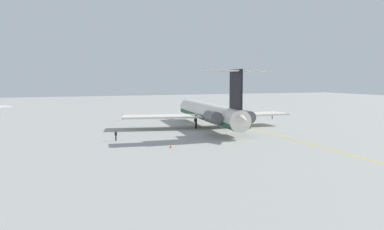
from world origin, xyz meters
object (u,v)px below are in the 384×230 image
(ground_crew_near_tail, at_px, (116,134))
(ground_crew_portside, at_px, (272,115))
(ground_crew_near_nose, at_px, (123,116))
(safety_cone_nose, at_px, (235,116))
(main_jetliner, at_px, (210,113))
(safety_cone_wingtip, at_px, (171,146))

(ground_crew_near_tail, relative_size, ground_crew_portside, 1.07)
(ground_crew_near_nose, relative_size, ground_crew_near_tail, 0.91)
(ground_crew_near_tail, bearing_deg, ground_crew_portside, 143.70)
(ground_crew_near_nose, xyz_separation_m, safety_cone_nose, (-2.25, -32.16, -0.78))
(main_jetliner, height_order, ground_crew_near_tail, main_jetliner)
(ground_crew_near_tail, height_order, safety_cone_nose, ground_crew_near_tail)
(ground_crew_portside, relative_size, safety_cone_wingtip, 3.09)
(main_jetliner, xyz_separation_m, ground_crew_portside, (11.57, -23.69, -2.36))
(safety_cone_wingtip, bearing_deg, main_jetliner, -38.75)
(ground_crew_near_tail, distance_m, safety_cone_wingtip, 12.21)
(safety_cone_nose, bearing_deg, ground_crew_near_tail, 127.38)
(safety_cone_nose, relative_size, safety_cone_wingtip, 1.00)
(ground_crew_near_tail, relative_size, safety_cone_wingtip, 3.32)
(ground_crew_near_nose, height_order, safety_cone_nose, ground_crew_near_nose)
(ground_crew_near_nose, relative_size, safety_cone_wingtip, 3.03)
(ground_crew_portside, xyz_separation_m, safety_cone_wingtip, (-31.36, 39.58, -0.80))
(ground_crew_near_tail, xyz_separation_m, safety_cone_wingtip, (-10.13, -6.76, -0.88))
(main_jetliner, xyz_separation_m, safety_cone_wingtip, (-19.79, 15.89, -3.16))
(ground_crew_near_nose, xyz_separation_m, ground_crew_near_tail, (-33.00, 8.08, 0.10))
(safety_cone_nose, distance_m, safety_cone_wingtip, 52.83)
(ground_crew_portside, xyz_separation_m, safety_cone_nose, (9.51, 6.10, -0.80))
(ground_crew_near_tail, distance_m, safety_cone_nose, 50.65)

